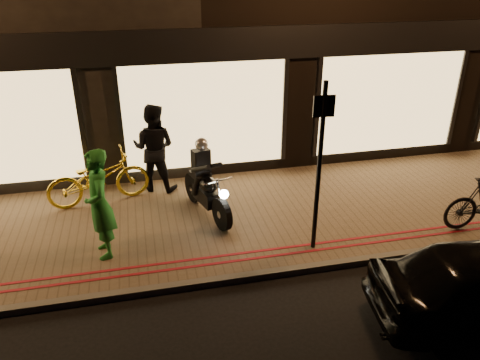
# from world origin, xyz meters

# --- Properties ---
(ground) EXTENTS (90.00, 90.00, 0.00)m
(ground) POSITION_xyz_m (0.00, 0.00, 0.00)
(ground) COLOR black
(ground) RESTS_ON ground
(sidewalk) EXTENTS (50.00, 4.00, 0.12)m
(sidewalk) POSITION_xyz_m (0.00, 2.00, 0.06)
(sidewalk) COLOR brown
(sidewalk) RESTS_ON ground
(kerb_stone) EXTENTS (50.00, 0.14, 0.12)m
(kerb_stone) POSITION_xyz_m (0.00, 0.05, 0.06)
(kerb_stone) COLOR #59544C
(kerb_stone) RESTS_ON ground
(red_kerb_lines) EXTENTS (50.00, 0.26, 0.01)m
(red_kerb_lines) POSITION_xyz_m (0.00, 0.55, 0.12)
(red_kerb_lines) COLOR maroon
(red_kerb_lines) RESTS_ON sidewalk
(motorcycle) EXTENTS (0.77, 1.89, 1.59)m
(motorcycle) POSITION_xyz_m (-0.29, 2.20, 0.73)
(motorcycle) COLOR black
(motorcycle) RESTS_ON sidewalk
(sign_post) EXTENTS (0.35, 0.09, 3.00)m
(sign_post) POSITION_xyz_m (1.38, 0.58, 1.80)
(sign_post) COLOR black
(sign_post) RESTS_ON sidewalk
(bicycle_gold) EXTENTS (2.20, 1.15, 1.10)m
(bicycle_gold) POSITION_xyz_m (-2.39, 3.18, 0.67)
(bicycle_gold) COLOR gold
(bicycle_gold) RESTS_ON sidewalk
(person_green) EXTENTS (0.59, 0.78, 1.94)m
(person_green) POSITION_xyz_m (-2.23, 1.18, 1.09)
(person_green) COLOR #207A25
(person_green) RESTS_ON sidewalk
(person_dark) EXTENTS (1.15, 1.04, 1.95)m
(person_dark) POSITION_xyz_m (-1.19, 3.57, 1.09)
(person_dark) COLOR black
(person_dark) RESTS_ON sidewalk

